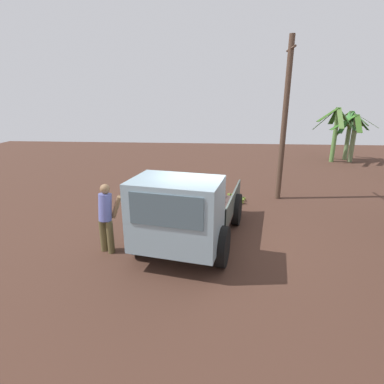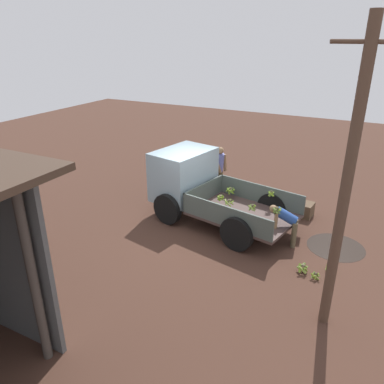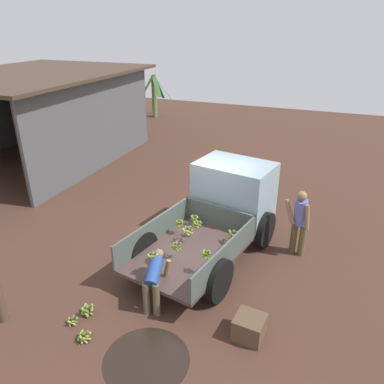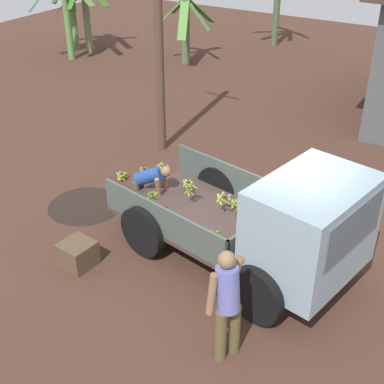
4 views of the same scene
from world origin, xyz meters
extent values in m
plane|color=#462C21|center=(0.00, 0.00, 0.00)|extent=(36.00, 36.00, 0.00)
cylinder|color=black|center=(-3.85, -0.63, 0.00)|extent=(1.53, 1.53, 0.01)
cube|color=#473531|center=(-1.24, -0.38, 0.52)|extent=(3.21, 2.51, 0.08)
cube|color=#49544E|center=(-1.05, 0.58, 0.85)|extent=(2.83, 0.60, 0.58)
cube|color=#49544E|center=(-1.43, -1.33, 0.85)|extent=(2.83, 0.60, 0.58)
cube|color=#49544E|center=(0.15, -0.65, 0.85)|extent=(0.43, 1.97, 0.58)
cube|color=#8BA6B3|center=(0.95, -0.81, 1.26)|extent=(1.70, 2.18, 1.56)
cube|color=#4C606B|center=(1.63, -0.94, 1.57)|extent=(0.33, 1.54, 0.69)
cylinder|color=black|center=(0.95, 0.24, 0.48)|extent=(0.98, 0.40, 0.95)
cylinder|color=black|center=(0.56, -1.78, 0.48)|extent=(0.98, 0.40, 0.95)
cylinder|color=black|center=(-1.46, 0.72, 0.48)|extent=(0.98, 0.40, 0.95)
cylinder|color=black|center=(-1.86, -1.30, 0.48)|extent=(0.98, 0.40, 0.95)
sphere|color=#4B4330|center=(-0.58, 0.14, 0.94)|extent=(0.07, 0.07, 0.07)
cylinder|color=olive|center=(-0.54, 0.09, 0.88)|extent=(0.15, 0.13, 0.12)
cylinder|color=#7DA03D|center=(-0.53, 0.15, 0.87)|extent=(0.06, 0.15, 0.15)
cylinder|color=#5A7F19|center=(-0.55, 0.19, 0.88)|extent=(0.15, 0.12, 0.14)
cylinder|color=olive|center=(-0.60, 0.19, 0.87)|extent=(0.15, 0.10, 0.15)
cylinder|color=#8BAA2A|center=(-0.62, 0.16, 0.87)|extent=(0.10, 0.14, 0.15)
cylinder|color=#5A7C21|center=(-0.62, 0.12, 0.87)|extent=(0.11, 0.14, 0.15)
cylinder|color=olive|center=(-0.58, 0.09, 0.87)|extent=(0.14, 0.06, 0.15)
sphere|color=brown|center=(-2.30, -0.02, 1.10)|extent=(0.09, 0.09, 0.09)
cylinder|color=#8EAB35|center=(-2.25, -0.06, 1.03)|extent=(0.14, 0.17, 0.15)
cylinder|color=#5C732D|center=(-2.25, -0.01, 1.02)|extent=(0.08, 0.16, 0.17)
cylinder|color=olive|center=(-2.27, 0.04, 1.04)|extent=(0.18, 0.12, 0.14)
cylinder|color=#5C7332|center=(-2.33, 0.03, 1.03)|extent=(0.16, 0.13, 0.17)
cylinder|color=olive|center=(-2.37, -0.02, 1.05)|extent=(0.06, 0.19, 0.12)
cylinder|color=olive|center=(-2.33, -0.06, 1.02)|extent=(0.15, 0.14, 0.17)
cylinder|color=olive|center=(-2.30, -0.09, 1.05)|extent=(0.19, 0.06, 0.13)
sphere|color=brown|center=(-1.56, -0.22, 0.94)|extent=(0.08, 0.08, 0.08)
cylinder|color=#81A42F|center=(-1.58, -0.26, 0.86)|extent=(0.15, 0.11, 0.18)
cylinder|color=#5A7B1B|center=(-1.53, -0.27, 0.87)|extent=(0.16, 0.10, 0.17)
cylinder|color=olive|center=(-1.49, -0.21, 0.87)|extent=(0.04, 0.17, 0.16)
cylinder|color=olive|center=(-1.52, -0.15, 0.89)|extent=(0.19, 0.11, 0.13)
cylinder|color=#89B04A|center=(-1.58, -0.16, 0.86)|extent=(0.16, 0.10, 0.17)
cylinder|color=olive|center=(-1.62, -0.22, 0.87)|extent=(0.04, 0.17, 0.16)
sphere|color=#4F4733|center=(-0.04, -0.05, 0.84)|extent=(0.06, 0.06, 0.06)
cylinder|color=olive|center=(0.02, -0.03, 0.78)|extent=(0.10, 0.17, 0.13)
cylinder|color=olive|center=(-0.04, 0.01, 0.78)|extent=(0.17, 0.04, 0.14)
cylinder|color=olive|center=(-0.08, -0.01, 0.77)|extent=(0.13, 0.14, 0.15)
cylinder|color=olive|center=(-0.10, -0.08, 0.78)|extent=(0.11, 0.16, 0.14)
cylinder|color=#577F1C|center=(-0.04, -0.13, 0.80)|extent=(0.18, 0.04, 0.10)
cylinder|color=olive|center=(0.01, -0.08, 0.76)|extent=(0.11, 0.14, 0.16)
sphere|color=#4E4632|center=(-1.85, 0.17, 0.78)|extent=(0.06, 0.06, 0.06)
cylinder|color=#7DAC35|center=(-1.84, 0.12, 0.71)|extent=(0.15, 0.04, 0.14)
cylinder|color=#83A240|center=(-1.79, 0.14, 0.73)|extent=(0.12, 0.16, 0.12)
cylinder|color=#8BAE26|center=(-1.77, 0.18, 0.74)|extent=(0.06, 0.18, 0.10)
cylinder|color=#8BB028|center=(-1.82, 0.21, 0.71)|extent=(0.13, 0.10, 0.16)
cylinder|color=olive|center=(-1.85, 0.23, 0.71)|extent=(0.15, 0.04, 0.15)
cylinder|color=olive|center=(-1.89, 0.21, 0.72)|extent=(0.13, 0.14, 0.14)
cylinder|color=#8CB037|center=(-1.91, 0.16, 0.72)|extent=(0.07, 0.17, 0.13)
cylinder|color=olive|center=(-1.90, 0.12, 0.74)|extent=(0.15, 0.15, 0.10)
sphere|color=#47402E|center=(-0.51, -1.22, 0.88)|extent=(0.08, 0.08, 0.08)
cylinder|color=#74A12A|center=(-0.57, -1.27, 0.81)|extent=(0.17, 0.20, 0.17)
cylinder|color=olive|center=(-0.47, -1.30, 0.82)|extent=(0.22, 0.13, 0.15)
cylinder|color=olive|center=(-0.42, -1.25, 0.83)|extent=(0.11, 0.23, 0.13)
cylinder|color=#5B7E1E|center=(-0.45, -1.16, 0.81)|extent=(0.18, 0.17, 0.18)
cylinder|color=#5C8421|center=(-0.53, -1.14, 0.82)|extent=(0.22, 0.11, 0.15)
cylinder|color=olive|center=(-0.57, -1.20, 0.79)|extent=(0.09, 0.19, 0.20)
sphere|color=brown|center=(-0.86, -0.20, 0.96)|extent=(0.08, 0.08, 0.08)
cylinder|color=#86A538|center=(-0.86, -0.12, 0.88)|extent=(0.20, 0.04, 0.18)
cylinder|color=#97B24F|center=(-0.94, -0.18, 0.89)|extent=(0.08, 0.21, 0.16)
cylinder|color=#86B23A|center=(-0.91, -0.26, 0.89)|extent=(0.18, 0.16, 0.16)
cylinder|color=olive|center=(-0.81, -0.27, 0.89)|extent=(0.19, 0.16, 0.16)
cylinder|color=#86A442|center=(-0.78, -0.15, 0.90)|extent=(0.15, 0.21, 0.13)
sphere|color=#4D4632|center=(-1.85, -1.02, 1.11)|extent=(0.07, 0.07, 0.07)
cylinder|color=olive|center=(-1.80, -1.03, 1.05)|extent=(0.06, 0.15, 0.15)
cylinder|color=olive|center=(-1.81, -0.99, 1.05)|extent=(0.11, 0.15, 0.14)
cylinder|color=#85AF2E|center=(-1.86, -0.96, 1.06)|extent=(0.16, 0.05, 0.13)
cylinder|color=olive|center=(-1.89, -0.98, 1.05)|extent=(0.12, 0.13, 0.15)
cylinder|color=#7AAB2B|center=(-1.90, -1.03, 1.04)|extent=(0.08, 0.14, 0.16)
cylinder|color=olive|center=(-1.88, -1.06, 1.04)|extent=(0.13, 0.10, 0.16)
cylinder|color=olive|center=(-1.83, -1.06, 1.04)|extent=(0.14, 0.10, 0.15)
sphere|color=brown|center=(-0.54, -0.32, 0.99)|extent=(0.07, 0.07, 0.07)
cylinder|color=olive|center=(-0.53, -0.26, 0.93)|extent=(0.16, 0.07, 0.14)
cylinder|color=olive|center=(-0.58, -0.27, 0.93)|extent=(0.15, 0.14, 0.13)
cylinder|color=#84A432|center=(-0.60, -0.31, 0.92)|extent=(0.06, 0.16, 0.15)
cylinder|color=olive|center=(-0.60, -0.35, 0.94)|extent=(0.13, 0.17, 0.11)
cylinder|color=#54741C|center=(-0.55, -0.37, 0.92)|extent=(0.14, 0.05, 0.16)
cylinder|color=#5A7C28|center=(-0.49, -0.37, 0.95)|extent=(0.16, 0.15, 0.10)
cylinder|color=#8BA730|center=(-0.48, -0.32, 0.93)|extent=(0.06, 0.16, 0.14)
cylinder|color=olive|center=(-0.51, -0.28, 0.92)|extent=(0.13, 0.13, 0.15)
cylinder|color=#3F3833|center=(0.24, 5.68, 1.73)|extent=(0.16, 0.16, 3.46)
cylinder|color=#50392B|center=(-4.02, 2.46, 2.85)|extent=(0.20, 0.20, 5.71)
cylinder|color=#50392B|center=(-4.02, 2.46, 5.26)|extent=(1.17, 0.07, 0.07)
cylinder|color=brown|center=(0.48, -2.74, 0.43)|extent=(0.22, 0.22, 0.85)
cylinder|color=brown|center=(0.58, -2.52, 0.43)|extent=(0.22, 0.22, 0.85)
cylinder|color=#6369B4|center=(0.50, -2.61, 1.18)|extent=(0.48, 0.45, 0.70)
sphere|color=#8C6746|center=(0.45, -2.59, 1.63)|extent=(0.24, 0.24, 0.24)
cylinder|color=#8C6746|center=(0.35, -2.78, 1.15)|extent=(0.17, 0.21, 0.64)
cylinder|color=#8C6746|center=(0.44, -2.35, 1.17)|extent=(0.25, 0.37, 0.62)
cylinder|color=brown|center=(-2.80, -0.10, 0.37)|extent=(0.17, 0.17, 0.73)
cylinder|color=brown|center=(-2.76, -0.30, 0.37)|extent=(0.17, 0.17, 0.73)
cylinder|color=#24448E|center=(-2.52, -0.15, 0.86)|extent=(0.67, 0.38, 0.49)
sphere|color=#8C6746|center=(-2.18, -0.09, 1.03)|extent=(0.21, 0.21, 0.21)
cylinder|color=#8C6746|center=(-2.31, 0.07, 0.69)|extent=(0.12, 0.17, 0.55)
cylinder|color=#8C6746|center=(-2.23, -0.29, 0.70)|extent=(0.13, 0.21, 0.55)
sphere|color=#47402E|center=(-3.62, 1.11, 0.15)|extent=(0.07, 0.07, 0.07)
cylinder|color=olive|center=(-3.58, 1.17, 0.10)|extent=(0.16, 0.12, 0.12)
cylinder|color=#8CA944|center=(-3.65, 1.15, 0.08)|extent=(0.13, 0.12, 0.15)
cylinder|color=#87A83E|center=(-3.67, 1.08, 0.09)|extent=(0.11, 0.16, 0.13)
cylinder|color=olive|center=(-3.62, 1.06, 0.08)|extent=(0.15, 0.04, 0.15)
cylinder|color=olive|center=(-3.56, 1.10, 0.09)|extent=(0.06, 0.17, 0.13)
sphere|color=brown|center=(-3.88, 0.63, 0.17)|extent=(0.08, 0.08, 0.08)
cylinder|color=olive|center=(-3.91, 0.57, 0.11)|extent=(0.18, 0.11, 0.16)
cylinder|color=#87A82D|center=(-3.85, 0.58, 0.10)|extent=(0.17, 0.13, 0.17)
cylinder|color=#88A03E|center=(-3.80, 0.63, 0.12)|extent=(0.06, 0.20, 0.14)
cylinder|color=olive|center=(-3.83, 0.67, 0.10)|extent=(0.12, 0.16, 0.18)
cylinder|color=#7BB225|center=(-3.89, 0.71, 0.12)|extent=(0.20, 0.05, 0.13)
cylinder|color=#7AAF28|center=(-3.92, 0.67, 0.09)|extent=(0.14, 0.14, 0.18)
cylinder|color=#90A74A|center=(-3.94, 0.62, 0.09)|extent=(0.08, 0.16, 0.18)
sphere|color=brown|center=(-3.29, 0.99, 0.20)|extent=(0.09, 0.09, 0.09)
cylinder|color=olive|center=(-3.36, 1.00, 0.12)|extent=(0.09, 0.21, 0.20)
cylinder|color=olive|center=(-3.33, 0.94, 0.11)|extent=(0.17, 0.14, 0.21)
cylinder|color=olive|center=(-3.24, 0.92, 0.15)|extent=(0.21, 0.18, 0.15)
cylinder|color=olive|center=(-3.22, 1.01, 0.12)|extent=(0.11, 0.21, 0.19)
cylinder|color=#8CB042|center=(-3.30, 1.07, 0.13)|extent=(0.21, 0.07, 0.18)
cube|color=brown|center=(-2.65, -2.16, 0.22)|extent=(0.59, 0.59, 0.45)
camera|label=1|loc=(7.11, 0.01, 3.74)|focal=28.00mm
camera|label=2|loc=(-4.37, 9.00, 5.37)|focal=35.00mm
camera|label=3|loc=(-7.94, -3.11, 5.40)|focal=35.00mm
camera|label=4|loc=(2.91, -7.48, 5.86)|focal=50.00mm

